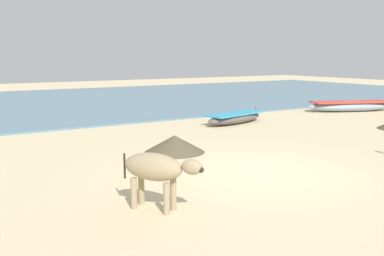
% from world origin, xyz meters
% --- Properties ---
extents(ground, '(80.00, 80.00, 0.00)m').
position_xyz_m(ground, '(0.00, 0.00, 0.00)').
color(ground, beige).
extents(sea_water, '(60.00, 20.00, 0.08)m').
position_xyz_m(sea_water, '(0.00, 18.55, 0.04)').
color(sea_water, slate).
rests_on(sea_water, ground).
extents(fishing_boat_0, '(3.30, 1.60, 0.65)m').
position_xyz_m(fishing_boat_0, '(4.26, 6.42, 0.25)').
color(fishing_boat_0, '#5B5651').
rests_on(fishing_boat_0, ground).
extents(fishing_boat_1, '(4.79, 2.77, 0.73)m').
position_xyz_m(fishing_boat_1, '(11.79, 6.45, 0.29)').
color(fishing_boat_1, '#8CA5B7').
rests_on(fishing_boat_1, ground).
extents(cow_adult_dun, '(1.14, 1.51, 1.07)m').
position_xyz_m(cow_adult_dun, '(-3.29, -0.95, 0.77)').
color(cow_adult_dun, tan).
rests_on(cow_adult_dun, ground).
extents(debris_pile_0, '(2.14, 2.14, 0.50)m').
position_xyz_m(debris_pile_0, '(-0.61, 3.04, 0.25)').
color(debris_pile_0, brown).
rests_on(debris_pile_0, ground).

